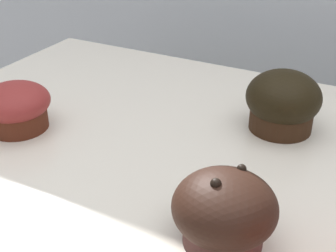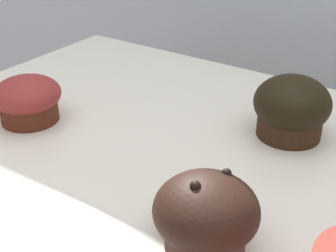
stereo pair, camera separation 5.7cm
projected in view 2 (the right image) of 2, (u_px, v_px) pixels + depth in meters
muffin_front_center at (28, 99)px, 0.67m from camera, size 0.10×0.10×0.07m
muffin_back_left at (291, 108)px, 0.62m from camera, size 0.10×0.10×0.09m
muffin_back_right at (206, 215)px, 0.44m from camera, size 0.10×0.10×0.08m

